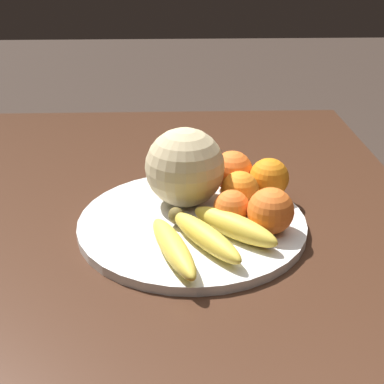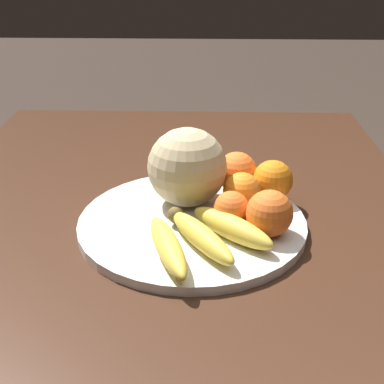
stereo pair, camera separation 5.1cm
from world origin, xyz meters
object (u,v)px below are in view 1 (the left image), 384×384
banana_bunch (205,235)px  melon (185,167)px  orange_back_right (232,208)px  orange_front_right (271,211)px  orange_back_left (269,178)px  fruit_bowl (192,223)px  orange_mid_center (240,190)px  orange_front_left (232,171)px  kitchen_table (168,301)px

banana_bunch → melon: bearing=158.4°
melon → orange_back_right: size_ratio=2.30×
orange_front_right → banana_bunch: bearing=-69.0°
banana_bunch → orange_back_left: orange_back_left is taller
orange_front_right → orange_back_left: size_ratio=1.04×
fruit_bowl → orange_mid_center: size_ratio=5.82×
orange_mid_center → banana_bunch: bearing=-27.8°
banana_bunch → orange_front_left: bearing=130.5°
orange_front_right → orange_back_left: bearing=171.7°
orange_mid_center → kitchen_table: bearing=-51.2°
melon → banana_bunch: size_ratio=0.64×
kitchen_table → fruit_bowl: size_ratio=3.66×
orange_back_right → orange_front_right: bearing=66.3°
orange_back_left → fruit_bowl: bearing=-59.6°
fruit_bowl → orange_front_left: orange_front_left is taller
melon → orange_front_left: melon is taller
banana_bunch → orange_front_left: orange_front_left is taller
fruit_bowl → melon: 0.10m
orange_mid_center → orange_back_right: 0.06m
orange_front_right → orange_mid_center: orange_front_right is taller
banana_bunch → orange_mid_center: 0.14m
banana_bunch → orange_back_left: (-0.17, 0.12, 0.02)m
orange_back_right → banana_bunch: bearing=-35.1°
banana_bunch → orange_back_right: size_ratio=3.62×
fruit_bowl → orange_back_left: (-0.08, 0.14, 0.04)m
orange_mid_center → fruit_bowl: bearing=-63.3°
melon → orange_mid_center: bearing=79.4°
fruit_bowl → orange_front_right: 0.14m
kitchen_table → fruit_bowl: (-0.06, 0.04, 0.11)m
orange_back_left → orange_back_right: orange_back_left is taller
orange_back_right → orange_back_left: bearing=142.6°
melon → orange_back_right: 0.11m
orange_front_left → orange_mid_center: (0.07, 0.01, -0.00)m
melon → orange_front_right: (0.10, 0.13, -0.03)m
orange_front_left → orange_back_left: bearing=64.7°
orange_front_left → orange_back_right: size_ratio=1.25×
orange_front_left → orange_front_right: (0.15, 0.04, -0.00)m
orange_front_right → orange_mid_center: bearing=-156.2°
orange_front_right → orange_back_right: 0.06m
melon → orange_back_right: melon is taller
fruit_bowl → orange_back_right: size_ratio=6.36×
orange_back_right → fruit_bowl: bearing=-106.4°
orange_back_left → orange_back_right: (0.10, -0.08, -0.01)m
melon → orange_mid_center: 0.10m
fruit_bowl → orange_mid_center: orange_mid_center is taller
kitchen_table → orange_front_right: (-0.01, 0.16, 0.16)m
kitchen_table → orange_front_left: bearing=144.9°
orange_mid_center → orange_back_left: (-0.04, 0.06, 0.00)m
orange_front_right → orange_back_right: orange_front_right is taller
banana_bunch → orange_back_left: size_ratio=3.02×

